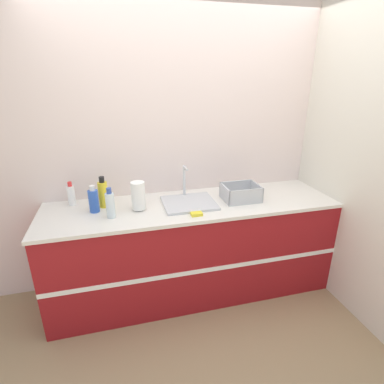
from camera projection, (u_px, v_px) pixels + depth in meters
name	position (u px, v px, depth m)	size (l,w,h in m)	color
ground_plane	(202.00, 312.00, 2.63)	(12.00, 12.00, 0.00)	#937A56
wall_back	(183.00, 149.00, 2.80)	(4.92, 0.06, 2.60)	silver
wall_right	(327.00, 150.00, 2.77)	(0.06, 2.68, 2.60)	beige
counter_cabinet	(192.00, 248.00, 2.77)	(2.55, 0.70, 0.90)	maroon
sink	(189.00, 201.00, 2.60)	(0.45, 0.39, 0.30)	silver
paper_towel_roll	(138.00, 196.00, 2.44)	(0.11, 0.11, 0.24)	#4C4C51
dish_rack	(241.00, 194.00, 2.67)	(0.32, 0.25, 0.14)	#B7BABF
bottle_white_spray	(71.00, 195.00, 2.55)	(0.06, 0.06, 0.21)	white
bottle_clear	(110.00, 205.00, 2.31)	(0.07, 0.07, 0.24)	silver
bottle_yellow	(103.00, 194.00, 2.50)	(0.08, 0.08, 0.27)	yellow
bottle_blue	(94.00, 200.00, 2.42)	(0.08, 0.08, 0.22)	#2D56B7
sponge	(197.00, 214.00, 2.38)	(0.09, 0.06, 0.02)	yellow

